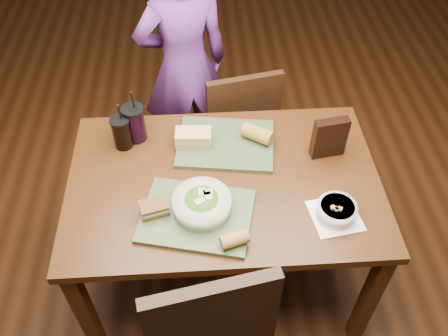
{
  "coord_description": "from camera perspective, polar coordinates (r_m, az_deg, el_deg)",
  "views": [
    {
      "loc": [
        -0.08,
        -1.3,
        2.23
      ],
      "look_at": [
        0.0,
        0.0,
        0.82
      ],
      "focal_mm": 38.0,
      "sensor_mm": 36.0,
      "label": 1
    }
  ],
  "objects": [
    {
      "name": "diner",
      "position": [
        2.66,
        -4.81,
        12.13
      ],
      "size": [
        0.59,
        0.46,
        1.41
      ],
      "primitive_type": "imported",
      "rotation": [
        0.0,
        0.0,
        3.41
      ],
      "color": "#642E7F",
      "rests_on": "ground"
    },
    {
      "name": "salad_bowl",
      "position": [
        1.82,
        -2.68,
        -4.27
      ],
      "size": [
        0.23,
        0.23,
        0.08
      ],
      "color": "silver",
      "rests_on": "tray_near"
    },
    {
      "name": "tray_near",
      "position": [
        1.84,
        -3.31,
        -5.78
      ],
      "size": [
        0.48,
        0.41,
        0.02
      ],
      "primitive_type": "cube",
      "rotation": [
        0.0,
        0.0,
        -0.23
      ],
      "color": "#394C2B",
      "rests_on": "dining_table"
    },
    {
      "name": "dining_table",
      "position": [
        2.04,
        0.0,
        -3.05
      ],
      "size": [
        1.3,
        0.85,
        0.75
      ],
      "color": "#41220D",
      "rests_on": "ground"
    },
    {
      "name": "cup_berry",
      "position": [
        2.12,
        -10.7,
        5.32
      ],
      "size": [
        0.1,
        0.1,
        0.27
      ],
      "color": "black",
      "rests_on": "dining_table"
    },
    {
      "name": "sandwich_far",
      "position": [
        2.08,
        -3.69,
        3.72
      ],
      "size": [
        0.16,
        0.1,
        0.06
      ],
      "color": "tan",
      "rests_on": "tray_far"
    },
    {
      "name": "ground",
      "position": [
        2.58,
        0.0,
        -12.42
      ],
      "size": [
        6.0,
        6.0,
        0.0
      ],
      "primitive_type": "plane",
      "color": "#381C0B",
      "rests_on": "ground"
    },
    {
      "name": "chair_far",
      "position": [
        2.59,
        2.12,
        5.07
      ],
      "size": [
        0.45,
        0.45,
        0.88
      ],
      "color": "black",
      "rests_on": "ground"
    },
    {
      "name": "baguette_near",
      "position": [
        1.74,
        1.29,
        -8.57
      ],
      "size": [
        0.12,
        0.08,
        0.05
      ],
      "primitive_type": "cylinder",
      "rotation": [
        0.0,
        1.57,
        0.3
      ],
      "color": "#AD7533",
      "rests_on": "tray_near"
    },
    {
      "name": "cup_cola",
      "position": [
        2.11,
        -12.19,
        4.21
      ],
      "size": [
        0.09,
        0.09,
        0.24
      ],
      "color": "black",
      "rests_on": "dining_table"
    },
    {
      "name": "chip_bag",
      "position": [
        2.06,
        12.55,
        3.56
      ],
      "size": [
        0.15,
        0.07,
        0.19
      ],
      "primitive_type": "cube",
      "rotation": [
        0.0,
        0.0,
        0.15
      ],
      "color": "black",
      "rests_on": "dining_table"
    },
    {
      "name": "soup_bowl",
      "position": [
        1.87,
        13.38,
        -5.02
      ],
      "size": [
        0.21,
        0.21,
        0.07
      ],
      "color": "white",
      "rests_on": "dining_table"
    },
    {
      "name": "tray_far",
      "position": [
        2.11,
        0.2,
        2.96
      ],
      "size": [
        0.46,
        0.38,
        0.02
      ],
      "primitive_type": "cube",
      "rotation": [
        0.0,
        0.0,
        -0.14
      ],
      "color": "#394C2B",
      "rests_on": "dining_table"
    },
    {
      "name": "sandwich_near",
      "position": [
        1.84,
        -8.41,
        -4.8
      ],
      "size": [
        0.12,
        0.1,
        0.05
      ],
      "color": "#593819",
      "rests_on": "tray_near"
    },
    {
      "name": "baguette_far",
      "position": [
        2.09,
        4.04,
        4.12
      ],
      "size": [
        0.15,
        0.13,
        0.07
      ],
      "primitive_type": "cylinder",
      "rotation": [
        0.0,
        1.57,
        -0.59
      ],
      "color": "#AD7533",
      "rests_on": "tray_far"
    }
  ]
}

